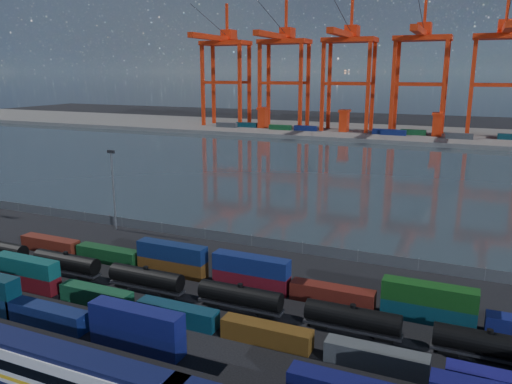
% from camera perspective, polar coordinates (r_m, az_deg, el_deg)
% --- Properties ---
extents(ground, '(700.00, 700.00, 0.00)m').
position_cam_1_polar(ground, '(71.67, -9.91, -13.04)').
color(ground, black).
rests_on(ground, ground).
extents(harbor_water, '(700.00, 700.00, 0.00)m').
position_cam_1_polar(harbor_water, '(165.19, 10.48, 2.23)').
color(harbor_water, '#28343A').
rests_on(harbor_water, ground).
extents(far_quay, '(700.00, 70.00, 2.00)m').
position_cam_1_polar(far_quay, '(267.25, 15.75, 6.44)').
color(far_quay, '#514F4C').
rests_on(far_quay, ground).
extents(distant_mountains, '(2470.00, 1100.00, 520.00)m').
position_cam_1_polar(distant_mountains, '(1663.90, 25.83, 18.80)').
color(distant_mountains, '#1E2630').
rests_on(distant_mountains, ground).
extents(container_row_south, '(139.82, 2.45, 5.22)m').
position_cam_1_polar(container_row_south, '(64.62, -16.27, -14.49)').
color(container_row_south, '#383B3D').
rests_on(container_row_south, ground).
extents(container_row_mid, '(127.77, 2.30, 4.90)m').
position_cam_1_polar(container_row_mid, '(64.09, -3.40, -14.60)').
color(container_row_mid, navy).
rests_on(container_row_mid, ground).
extents(container_row_north, '(140.98, 2.43, 5.17)m').
position_cam_1_polar(container_row_north, '(74.47, 2.51, -10.18)').
color(container_row_north, navy).
rests_on(container_row_north, ground).
extents(tanker_string, '(136.35, 2.65, 3.80)m').
position_cam_1_polar(tanker_string, '(65.31, 10.95, -14.00)').
color(tanker_string, black).
rests_on(tanker_string, ground).
extents(waterfront_fence, '(160.12, 0.12, 2.20)m').
position_cam_1_polar(waterfront_fence, '(93.94, -0.49, -5.61)').
color(waterfront_fence, '#595B5E').
rests_on(waterfront_fence, ground).
extents(yard_light_mast, '(1.60, 0.40, 16.60)m').
position_cam_1_polar(yard_light_mast, '(105.53, -16.00, 0.69)').
color(yard_light_mast, slate).
rests_on(yard_light_mast, ground).
extents(gantry_cranes, '(201.32, 50.53, 68.43)m').
position_cam_1_polar(gantry_cranes, '(260.07, 14.43, 15.39)').
color(gantry_cranes, red).
rests_on(gantry_cranes, ground).
extents(quay_containers, '(172.58, 10.99, 2.60)m').
position_cam_1_polar(quay_containers, '(254.50, 12.84, 6.79)').
color(quay_containers, navy).
rests_on(quay_containers, far_quay).
extents(straddle_carriers, '(140.00, 7.00, 11.10)m').
position_cam_1_polar(straddle_carriers, '(257.06, 14.97, 7.75)').
color(straddle_carriers, red).
rests_on(straddle_carriers, far_quay).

